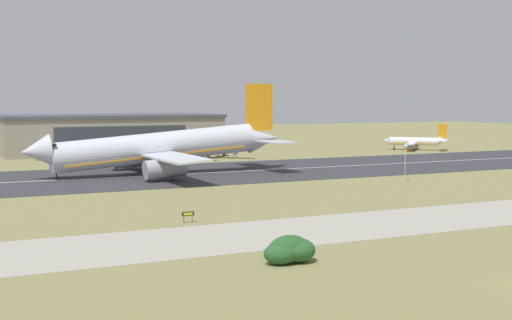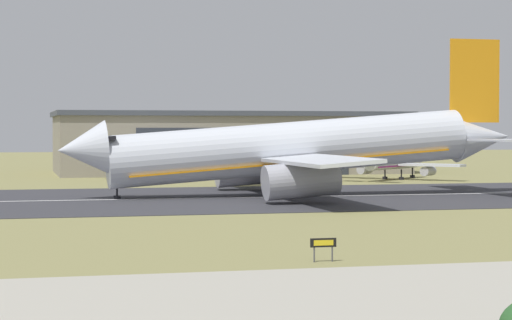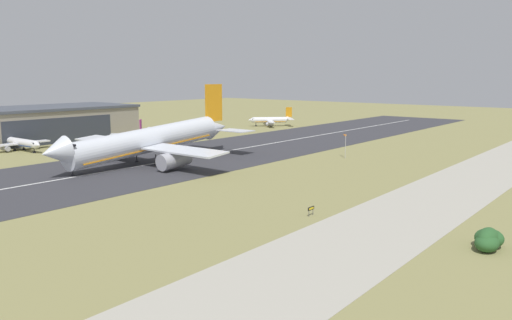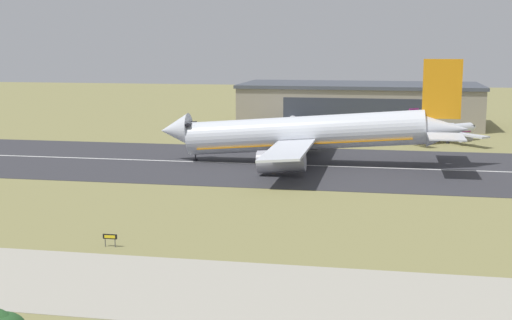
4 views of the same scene
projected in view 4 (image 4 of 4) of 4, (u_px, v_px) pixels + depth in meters
ground_plane at (267, 238)px, 83.73m from camera, size 604.40×604.40×0.00m
runway_strip at (314, 166)px, 132.85m from camera, size 364.40×44.88×0.06m
runway_centreline at (314, 166)px, 132.85m from camera, size 327.96×0.70×0.01m
taxiway_road at (232, 291)px, 65.90m from camera, size 273.30×17.36×0.05m
hangar_building at (360, 104)px, 198.53m from camera, size 65.39×30.34×11.53m
airplane_landing at (306, 134)px, 133.59m from camera, size 58.24×52.08×19.86m
airplane_parked_west at (443, 131)px, 163.14m from camera, size 20.93×21.18×8.36m
airplane_parked_centre at (291, 122)px, 183.41m from camera, size 18.21×24.93×7.73m
runway_sign at (110, 237)px, 80.01m from camera, size 1.68×0.13×1.48m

